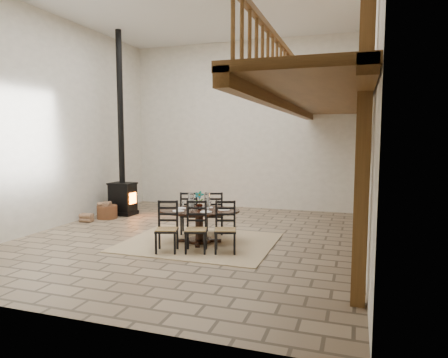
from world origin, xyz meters
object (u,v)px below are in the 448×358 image
(wood_stove, at_px, (122,175))
(log_basket, at_px, (107,211))
(dining_table, at_px, (199,225))
(log_stack, at_px, (86,218))

(wood_stove, bearing_deg, log_basket, -97.54)
(dining_table, relative_size, wood_stove, 0.42)
(wood_stove, relative_size, log_stack, 14.87)
(wood_stove, relative_size, log_basket, 9.45)
(dining_table, height_order, log_stack, dining_table)
(wood_stove, height_order, log_stack, wood_stove)
(log_stack, bearing_deg, log_basket, 67.66)
(dining_table, xyz_separation_m, log_stack, (-3.50, 1.04, -0.28))
(dining_table, xyz_separation_m, wood_stove, (-3.17, 2.19, 0.73))
(log_basket, height_order, log_stack, log_basket)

